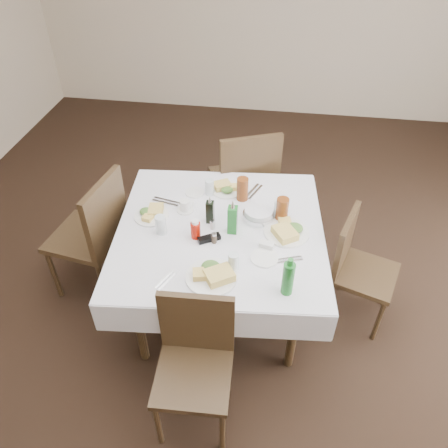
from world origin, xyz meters
The scene contains 33 objects.
ground_plane centered at (0.00, 0.00, 0.00)m, with size 7.00×7.00×0.00m, color black.
room_shell centered at (0.00, 0.00, 1.71)m, with size 6.04×7.04×2.80m.
dining_table centered at (-0.20, 0.10, 0.68)m, with size 1.48×1.48×0.76m.
chair_north centered at (-0.12, 0.97, 0.59)m, with size 0.64×0.64×1.04m.
chair_south centered at (-0.22, -0.69, 0.51)m, with size 0.44×0.44×0.89m.
chair_east centered at (0.73, 0.20, 0.49)m, with size 0.51×0.51×0.86m.
chair_west centered at (-1.11, 0.16, 0.58)m, with size 0.55×0.55×1.01m.
meal_north centered at (-0.22, 0.54, 0.78)m, with size 0.23×0.23×0.05m.
meal_south centered at (-0.17, -0.33, 0.79)m, with size 0.30×0.30×0.07m.
meal_east centered at (0.24, 0.12, 0.79)m, with size 0.30×0.30×0.06m.
meal_west centered at (-0.68, 0.17, 0.78)m, with size 0.24×0.24×0.05m.
side_plate_a centered at (-0.44, 0.47, 0.77)m, with size 0.14×0.14×0.01m.
side_plate_b centered at (0.11, -0.13, 0.77)m, with size 0.17×0.17×0.01m.
water_n centered at (-0.33, 0.48, 0.82)m, with size 0.06×0.06×0.12m.
water_s centered at (-0.06, -0.25, 0.82)m, with size 0.06×0.06×0.12m.
water_e centered at (0.18, 0.28, 0.83)m, with size 0.07×0.07×0.13m.
water_w centered at (-0.57, 0.01, 0.83)m, with size 0.07×0.07×0.13m.
iced_tea_a centered at (-0.09, 0.45, 0.85)m, with size 0.08×0.08×0.17m.
iced_tea_b centered at (0.19, 0.26, 0.85)m, with size 0.08×0.08×0.17m.
bread_basket centered at (0.04, 0.25, 0.80)m, with size 0.21×0.21×0.07m.
oil_cruet_dark centered at (-0.27, 0.17, 0.85)m, with size 0.05×0.05×0.21m.
oil_cruet_green centered at (-0.11, 0.09, 0.87)m, with size 0.06×0.06×0.25m.
ketchup_bottle centered at (-0.34, 0.00, 0.83)m, with size 0.06×0.06×0.14m.
salt_shaker centered at (-0.25, 0.10, 0.80)m, with size 0.03×0.03×0.07m.
pepper_shaker centered at (-0.21, -0.03, 0.80)m, with size 0.03×0.03×0.07m.
coffee_mug centered at (-0.47, 0.26, 0.80)m, with size 0.12×0.12×0.08m.
sunglasses centered at (-0.25, -0.02, 0.78)m, with size 0.15×0.11×0.03m.
green_bottle centered at (0.25, -0.38, 0.87)m, with size 0.07×0.07×0.25m.
sugar_caddy centered at (0.12, -0.04, 0.79)m, with size 0.10×0.07×0.04m.
cutlery_n centered at (-0.02, 0.55, 0.77)m, with size 0.12×0.20×0.01m.
cutlery_s centered at (-0.44, -0.40, 0.77)m, with size 0.10×0.16×0.01m.
cutlery_e centered at (0.26, -0.12, 0.77)m, with size 0.16×0.09×0.01m.
cutlery_w centered at (-0.62, 0.33, 0.77)m, with size 0.21×0.09×0.01m.
Camera 1 is at (0.15, -2.04, 2.64)m, focal length 35.00 mm.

